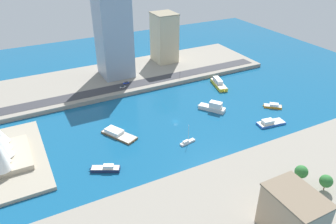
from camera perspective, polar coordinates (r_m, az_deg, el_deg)
name	(u,v)px	position (r m, az deg, el deg)	size (l,w,h in m)	color
ground_plane	(176,121)	(222.63, 1.33, -1.65)	(440.00, 440.00, 0.00)	#145684
quay_west	(262,201)	(167.00, 16.09, -14.79)	(70.00, 240.00, 3.24)	gray
quay_east	(129,75)	(292.10, -6.82, 6.41)	(70.00, 240.00, 3.24)	gray
peninsula_point	(3,161)	(206.67, -26.93, -7.74)	(72.18, 45.39, 2.00)	#A89E89
road_strip	(139,83)	(271.48, -5.04, 5.06)	(12.64, 228.00, 0.15)	#38383D
ferry_white_commuter	(213,107)	(237.06, 7.87, 0.87)	(19.70, 16.05, 7.08)	silver
sailboat_small_white	(187,142)	(200.68, 3.42, -5.25)	(4.45, 11.54, 12.78)	white
barge_flat_brown	(117,134)	(209.84, -8.86, -3.75)	(25.20, 18.74, 3.42)	brown
patrol_launch_navy	(106,169)	(182.53, -10.90, -9.71)	(11.19, 16.56, 3.78)	#1E284C
catamaran_blue	(270,123)	(229.18, 17.47, -1.80)	(9.81, 20.43, 3.82)	blue
water_taxi_orange	(273,106)	(251.45, 17.91, 1.03)	(11.78, 12.74, 3.24)	orange
ferry_yellow_fast	(219,84)	(275.54, 8.87, 4.93)	(25.89, 12.54, 5.79)	yellow
apartment_midrise_tan	(293,214)	(147.11, 20.99, -16.41)	(23.73, 17.36, 21.56)	tan
office_block_beige	(164,38)	(312.71, -0.65, 12.93)	(23.10, 20.58, 45.39)	#C6B793
tower_tall_glass	(113,33)	(279.41, -9.59, 13.50)	(28.29, 26.51, 73.44)	#8C9EB2
sedan_silver	(123,87)	(264.50, -7.95, 4.38)	(2.17, 5.00, 1.44)	black
hatchback_blue	(126,83)	(271.27, -7.36, 5.09)	(1.89, 4.77, 1.52)	black
traffic_light_waterfront	(180,74)	(277.30, 2.10, 6.66)	(0.36, 0.36, 6.50)	black
park_tree_cluster	(311,178)	(176.33, 23.72, -10.47)	(16.32, 21.06, 9.59)	brown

